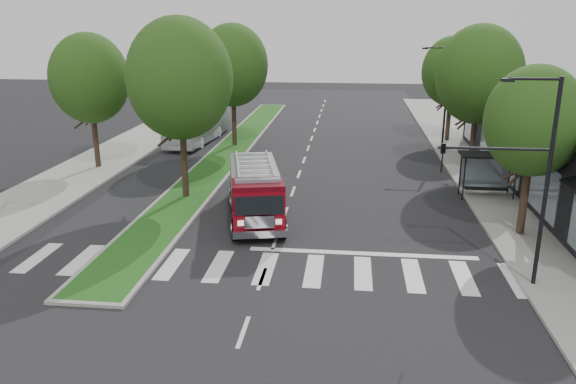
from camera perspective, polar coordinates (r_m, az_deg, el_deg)
name	(u,v)px	position (r m, az deg, el deg)	size (l,w,h in m)	color
ground	(275,241)	(26.21, -1.30, -5.03)	(140.00, 140.00, 0.00)	black
sidewalk_right	(500,187)	(36.62, 20.69, 0.43)	(5.00, 80.00, 0.15)	gray
sidewalk_left	(78,175)	(39.65, -20.52, 1.66)	(5.00, 80.00, 0.15)	gray
median	(230,151)	(44.17, -5.94, 4.16)	(3.00, 50.00, 0.15)	gray
bus_shelter	(488,163)	(34.08, 19.64, 2.79)	(3.20, 1.60, 2.61)	black
tree_right_near	(534,121)	(27.68, 23.72, 6.59)	(4.40, 4.40, 8.05)	black
tree_right_mid	(479,75)	(39.09, 18.85, 11.22)	(5.60, 5.60, 9.72)	black
tree_right_far	(452,72)	(48.93, 16.36, 11.66)	(5.00, 5.00, 8.73)	black
tree_median_near	(180,79)	(31.61, -10.95, 11.23)	(5.80, 5.80, 10.16)	black
tree_median_far	(233,65)	(45.16, -5.65, 12.68)	(5.60, 5.60, 9.72)	black
tree_left_mid	(90,79)	(40.16, -19.51, 10.82)	(5.20, 5.20, 9.16)	black
streetlight_right_near	(524,169)	(22.13, 22.81, 2.16)	(4.08, 0.22, 8.00)	black
streetlight_right_far	(444,94)	(44.95, 15.58, 9.56)	(2.11, 0.20, 8.00)	black
fire_engine	(255,191)	(29.08, -3.38, 0.06)	(4.19, 8.58, 2.86)	#51040B
city_bus	(199,124)	(48.35, -9.06, 6.85)	(2.48, 10.59, 2.95)	silver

